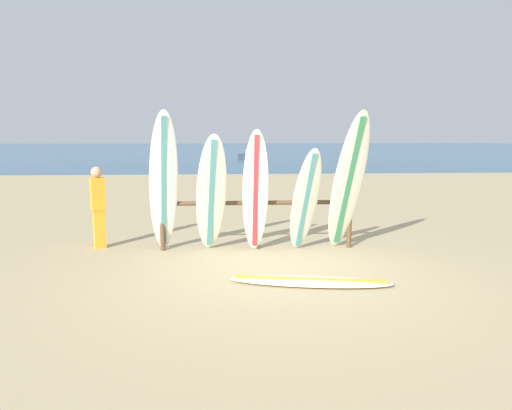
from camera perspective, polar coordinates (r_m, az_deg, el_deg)
name	(u,v)px	position (r m, az deg, el deg)	size (l,w,h in m)	color
ground_plane	(278,276)	(7.12, 2.65, -8.58)	(120.00, 120.00, 0.00)	tan
ocean_water	(230,149)	(64.80, -3.12, 6.76)	(120.00, 80.00, 0.01)	#1E5984
surfboard_rack	(257,213)	(8.60, 0.13, -0.95)	(3.54, 0.09, 1.01)	brown
surfboard_leaning_far_left	(164,183)	(8.32, -11.12, 2.60)	(0.68, 1.02, 2.51)	white
surfboard_leaning_left	(211,195)	(8.17, -5.44, 1.24)	(0.67, 1.05, 2.12)	white
surfboard_leaning_center_left	(256,192)	(8.25, -0.06, 1.60)	(0.47, 0.60, 2.19)	white
surfboard_leaning_center	(305,201)	(8.24, 5.99, 0.48)	(0.63, 0.99, 1.89)	silver
surfboard_leaning_center_right	(348,183)	(8.40, 11.10, 2.64)	(0.76, 1.15, 2.50)	silver
surfboard_lying_on_sand	(310,281)	(6.80, 6.59, -9.16)	(2.38, 0.95, 0.08)	beige
beachgoer_standing	(98,204)	(9.11, -18.58, 0.17)	(0.29, 0.25, 1.52)	gold
small_boat_offshore	(251,155)	(41.38, -0.58, 6.07)	(2.38, 1.80, 0.71)	#333842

